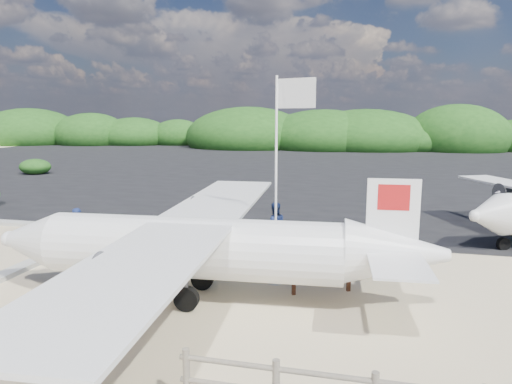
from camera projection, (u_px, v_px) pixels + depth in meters
The scene contains 10 objects.
ground at pixel (154, 283), 13.07m from camera, with size 160.00×160.00×0.00m, color beige.
asphalt_apron at pixel (299, 167), 41.85m from camera, with size 90.00×50.00×0.04m, color #B2B2B2, non-canonical shape.
vegetation_band at pixel (323, 148), 65.84m from camera, with size 124.00×8.00×4.40m, color #B2B2B2, non-canonical shape.
baggage_cart at pixel (119, 262), 14.94m from camera, with size 2.65×1.51×1.32m, color blue, non-canonical shape.
flagpole at pixel (275, 282), 13.10m from camera, with size 1.16×0.48×5.80m, color white, non-canonical shape.
signboard at pixel (321, 293), 12.35m from camera, with size 1.75×0.16×1.44m, color #522A17, non-canonical shape.
crew_a at pixel (79, 231), 15.63m from camera, with size 0.60×0.39×1.64m, color #14204C.
crew_b at pixel (274, 226), 16.15m from camera, with size 0.83×0.65×1.72m, color #14204C.
aircraft_large at pixel (467, 185), 31.09m from camera, with size 13.94×13.94×4.18m, color #B2B2B2, non-canonical shape.
aircraft_small at pixel (215, 162), 45.84m from camera, with size 8.21×8.21×2.96m, color #B2B2B2, non-canonical shape.
Camera 1 is at (5.70, -11.44, 4.77)m, focal length 32.00 mm.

